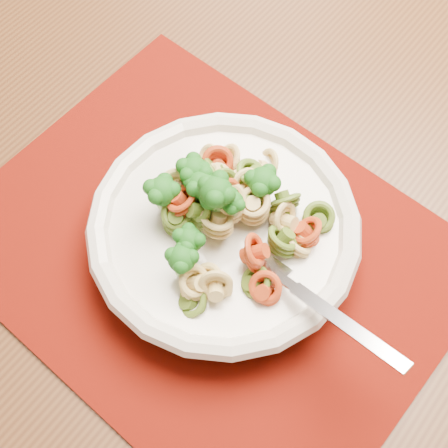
# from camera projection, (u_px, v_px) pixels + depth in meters

# --- Properties ---
(dining_table) EXTENTS (1.57, 1.33, 0.72)m
(dining_table) POSITION_uv_depth(u_px,v_px,m) (325.00, 246.00, 0.69)
(dining_table) COLOR #523017
(dining_table) RESTS_ON ground
(placemat) EXTENTS (0.53, 0.48, 0.00)m
(placemat) POSITION_uv_depth(u_px,v_px,m) (209.00, 252.00, 0.57)
(placemat) COLOR #600D04
(placemat) RESTS_ON dining_table
(pasta_bowl) EXTENTS (0.24, 0.24, 0.05)m
(pasta_bowl) POSITION_uv_depth(u_px,v_px,m) (224.00, 230.00, 0.55)
(pasta_bowl) COLOR silver
(pasta_bowl) RESTS_ON placemat
(pasta_broccoli_heap) EXTENTS (0.20, 0.20, 0.06)m
(pasta_broccoli_heap) POSITION_uv_depth(u_px,v_px,m) (224.00, 221.00, 0.53)
(pasta_broccoli_heap) COLOR tan
(pasta_broccoli_heap) RESTS_ON pasta_bowl
(fork) EXTENTS (0.17, 0.12, 0.08)m
(fork) POSITION_uv_depth(u_px,v_px,m) (273.00, 272.00, 0.51)
(fork) COLOR silver
(fork) RESTS_ON pasta_bowl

